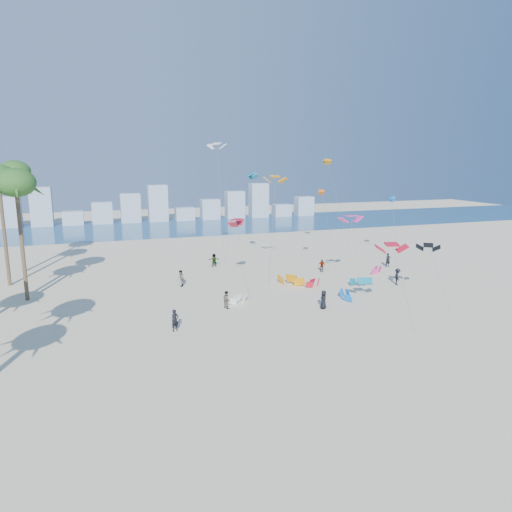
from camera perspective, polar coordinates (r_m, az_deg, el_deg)
name	(u,v)px	position (r m, az deg, el deg)	size (l,w,h in m)	color
ground	(289,364)	(34.13, 4.01, -12.99)	(220.00, 220.00, 0.00)	beige
ocean	(158,227)	(102.26, -11.82, 3.44)	(220.00, 220.00, 0.00)	navy
kitesurfer_near	(175,320)	(40.36, -9.82, -7.71)	(0.69, 0.45, 1.89)	black
kitesurfer_mid	(226,300)	(45.82, -3.62, -5.30)	(0.84, 0.65, 1.72)	gray
kitesurfers_far	(293,272)	(56.37, 4.49, -2.01)	(28.91, 22.06, 1.92)	black
grounded_kites	(321,283)	(53.59, 7.90, -3.32)	(23.02, 11.79, 1.10)	white
flying_kites	(308,191)	(57.24, 6.29, 7.80)	(28.57, 34.14, 16.88)	red
distant_skyline	(147,208)	(111.64, -13.14, 5.65)	(85.00, 3.00, 8.40)	#9EADBF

